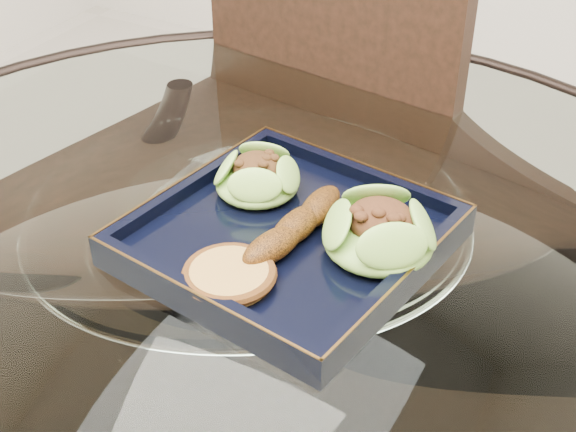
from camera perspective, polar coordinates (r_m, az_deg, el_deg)
The scene contains 7 objects.
dining_table at distance 0.91m, azimuth -2.53°, elevation -10.65°, with size 1.13×1.13×0.77m.
dining_chair at distance 1.18m, azimuth -0.64°, elevation -1.38°, with size 0.48×0.48×0.98m.
navy_plate at distance 0.79m, azimuth 0.00°, elevation -1.77°, with size 0.27×0.27×0.02m, color black.
lettuce_wrap_left at distance 0.84m, azimuth -2.21°, elevation 2.61°, with size 0.09×0.09×0.03m, color olive.
lettuce_wrap_right at distance 0.76m, azimuth 6.49°, elevation -1.35°, with size 0.11×0.11×0.04m, color #59962B.
roasted_plantain at distance 0.77m, azimuth 0.62°, elevation -0.69°, with size 0.15×0.03×0.03m, color #5E3009.
crumb_patty at distance 0.72m, azimuth -4.20°, elevation -4.27°, with size 0.08×0.08×0.01m, color #B2883B.
Camera 1 is at (0.34, -0.53, 1.25)m, focal length 50.00 mm.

